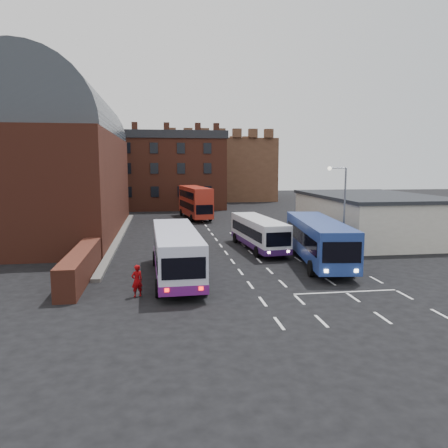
{
  "coord_description": "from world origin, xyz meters",
  "views": [
    {
      "loc": [
        -5.21,
        -25.55,
        7.15
      ],
      "look_at": [
        0.0,
        10.0,
        2.2
      ],
      "focal_mm": 35.0,
      "sensor_mm": 36.0,
      "label": 1
    }
  ],
  "objects": [
    {
      "name": "pedestrian_red",
      "position": [
        -6.55,
        -2.16,
        0.89
      ],
      "size": [
        0.77,
        0.68,
        1.77
      ],
      "primitive_type": "imported",
      "rotation": [
        0.0,
        0.0,
        3.63
      ],
      "color": "#870508",
      "rests_on": "ground"
    },
    {
      "name": "forecourt_wall",
      "position": [
        -10.2,
        2.0,
        0.9
      ],
      "size": [
        1.2,
        10.0,
        1.8
      ],
      "primitive_type": "cube",
      "color": "#602B1E",
      "rests_on": "ground"
    },
    {
      "name": "pedestrian_beige",
      "position": [
        -4.94,
        -1.99,
        0.71
      ],
      "size": [
        0.87,
        0.82,
        1.42
      ],
      "primitive_type": "imported",
      "rotation": [
        0.0,
        0.0,
        3.68
      ],
      "color": "#A09B87",
      "rests_on": "ground"
    },
    {
      "name": "bus_blue",
      "position": [
        6.0,
        4.06,
        1.86
      ],
      "size": [
        4.03,
        11.8,
        3.15
      ],
      "rotation": [
        0.0,
        0.0,
        3.02
      ],
      "color": "navy",
      "rests_on": "ground"
    },
    {
      "name": "ground",
      "position": [
        0.0,
        0.0,
        0.0
      ],
      "size": [
        180.0,
        180.0,
        0.0
      ],
      "primitive_type": "plane",
      "color": "black"
    },
    {
      "name": "cream_building",
      "position": [
        15.0,
        14.0,
        2.16
      ],
      "size": [
        10.4,
        16.4,
        4.25
      ],
      "color": "beige",
      "rests_on": "ground"
    },
    {
      "name": "bus_red_double",
      "position": [
        -0.68,
        31.57,
        2.22
      ],
      "size": [
        3.77,
        10.66,
        4.17
      ],
      "rotation": [
        0.0,
        0.0,
        3.28
      ],
      "color": "#B12A1B",
      "rests_on": "ground"
    },
    {
      "name": "railway_station",
      "position": [
        -15.5,
        21.0,
        7.64
      ],
      "size": [
        12.0,
        28.0,
        16.0
      ],
      "color": "#602B1E",
      "rests_on": "ground"
    },
    {
      "name": "bus_white_inbound",
      "position": [
        2.9,
        9.83,
        1.56
      ],
      "size": [
        3.08,
        9.84,
        2.64
      ],
      "rotation": [
        0.0,
        0.0,
        3.23
      ],
      "color": "white",
      "rests_on": "ground"
    },
    {
      "name": "bus_white_outbound",
      "position": [
        -4.29,
        1.54,
        1.81
      ],
      "size": [
        3.1,
        11.28,
        3.06
      ],
      "rotation": [
        0.0,
        0.0,
        0.03
      ],
      "color": "silver",
      "rests_on": "ground"
    },
    {
      "name": "street_lamp",
      "position": [
        8.37,
        5.72,
        4.21
      ],
      "size": [
        1.37,
        0.57,
        6.97
      ],
      "rotation": [
        0.0,
        0.0,
        -0.29
      ],
      "color": "slate",
      "rests_on": "ground"
    },
    {
      "name": "brick_terrace",
      "position": [
        -6.0,
        46.0,
        5.5
      ],
      "size": [
        22.0,
        10.0,
        11.0
      ],
      "primitive_type": "cube",
      "color": "brown",
      "rests_on": "ground"
    },
    {
      "name": "castle_keep",
      "position": [
        6.0,
        66.0,
        6.0
      ],
      "size": [
        22.0,
        22.0,
        12.0
      ],
      "primitive_type": "cube",
      "color": "brown",
      "rests_on": "ground"
    }
  ]
}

